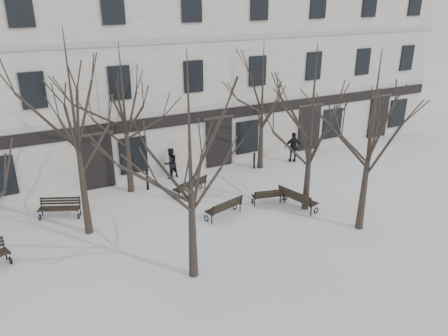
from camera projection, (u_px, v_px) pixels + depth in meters
ground at (228, 243)px, 17.96m from camera, size 100.00×100.00×0.00m
building at (131, 64)px, 26.63m from camera, size 40.40×10.20×11.40m
tree_1 at (190, 145)px, 14.03m from camera, size 5.61×5.61×8.01m
tree_2 at (313, 110)px, 19.04m from camera, size 5.36×5.36×7.66m
tree_3 at (373, 122)px, 17.31m from camera, size 5.37×5.37×7.67m
tree_4 at (74, 113)px, 16.76m from camera, size 5.91×5.91×8.45m
tree_5 at (124, 102)px, 20.88m from camera, size 5.27×5.27×7.53m
tree_6 at (262, 91)px, 23.99m from camera, size 5.07×5.07×7.24m
bench_1 at (225, 207)px, 19.83m from camera, size 1.94×1.13×0.93m
bench_2 at (269, 195)px, 21.10m from camera, size 1.73×0.96×0.83m
bench_3 at (60, 207)px, 19.84m from camera, size 1.90×1.32×0.92m
bench_4 at (191, 186)px, 22.03m from camera, size 1.94×1.21×0.93m
bench_5 at (297, 198)px, 20.62m from camera, size 1.19×2.07×0.99m
bollard_a at (147, 179)px, 22.58m from camera, size 0.15×0.15×1.14m
bollard_b at (254, 160)px, 25.34m from camera, size 0.13×0.13×0.98m
pedestrian_b at (171, 178)px, 24.27m from camera, size 0.99×0.87×1.74m
pedestrian_c at (293, 162)px, 26.59m from camera, size 1.18×0.82×1.85m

